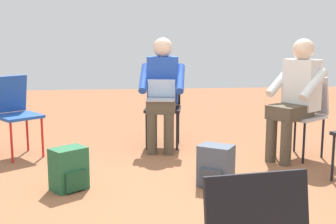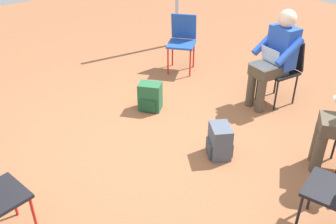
% 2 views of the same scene
% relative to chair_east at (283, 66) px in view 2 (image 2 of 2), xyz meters
% --- Properties ---
extents(ground_plane, '(14.00, 14.00, 0.00)m').
position_rel_chair_east_xyz_m(ground_plane, '(-1.87, 0.16, -0.50)').
color(ground_plane, brown).
extents(chair_east, '(0.49, 0.46, 0.85)m').
position_rel_chair_east_xyz_m(chair_east, '(0.00, 0.00, 0.00)').
color(chair_east, black).
rests_on(chair_east, ground).
extents(chair_northeast, '(0.58, 0.58, 0.85)m').
position_rel_chair_east_xyz_m(chair_northeast, '(-0.32, 1.60, 0.00)').
color(chair_northeast, '#1E4799').
rests_on(chair_northeast, ground).
extents(person_with_laptop, '(0.56, 0.55, 1.24)m').
position_rel_chair_east_xyz_m(person_with_laptop, '(-0.17, 0.03, 0.20)').
color(person_with_laptop, '#4C4233').
rests_on(person_with_laptop, ground).
extents(backpack_near_laptop_user, '(0.32, 0.34, 0.36)m').
position_rel_chair_east_xyz_m(backpack_near_laptop_user, '(-1.50, -0.32, -0.34)').
color(backpack_near_laptop_user, '#475160').
rests_on(backpack_near_laptop_user, ground).
extents(backpack_by_empty_chair, '(0.33, 0.34, 0.36)m').
position_rel_chair_east_xyz_m(backpack_by_empty_chair, '(-1.46, 0.92, -0.34)').
color(backpack_by_empty_chair, '#235B38').
rests_on(backpack_by_empty_chair, ground).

